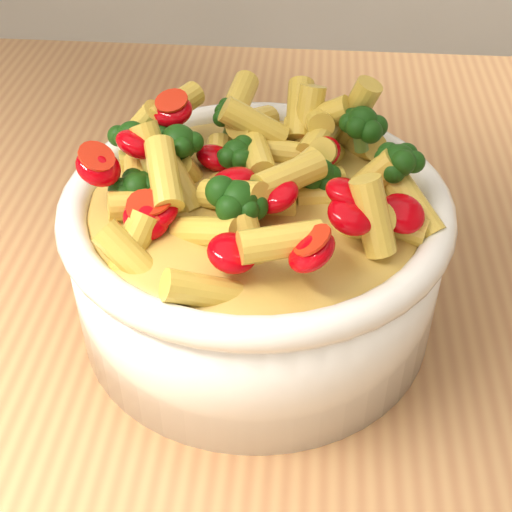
{
  "coord_description": "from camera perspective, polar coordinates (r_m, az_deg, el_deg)",
  "views": [
    {
      "loc": [
        0.02,
        -0.41,
        1.25
      ],
      "look_at": [
        -0.01,
        -0.05,
        0.95
      ],
      "focal_mm": 50.0,
      "sensor_mm": 36.0,
      "label": 1
    }
  ],
  "objects": [
    {
      "name": "table",
      "position": [
        0.62,
        1.62,
        -7.98
      ],
      "size": [
        1.2,
        0.8,
        0.9
      ],
      "color": "#B4804D",
      "rests_on": "ground"
    },
    {
      "name": "serving_bowl",
      "position": [
        0.47,
        0.0,
        0.12
      ],
      "size": [
        0.25,
        0.25,
        0.11
      ],
      "color": "white",
      "rests_on": "table"
    },
    {
      "name": "pasta_salad",
      "position": [
        0.43,
        0.0,
        6.86
      ],
      "size": [
        0.19,
        0.19,
        0.04
      ],
      "color": "#F2CF4C",
      "rests_on": "serving_bowl"
    }
  ]
}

